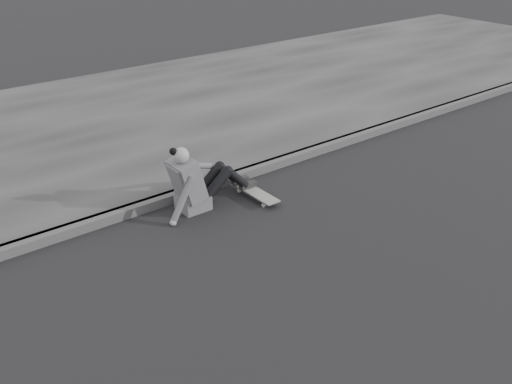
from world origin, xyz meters
TOP-DOWN VIEW (x-y plane):
  - ground at (0.00, 0.00)m, footprint 80.00×80.00m
  - curb at (0.00, 2.58)m, footprint 24.00×0.16m
  - sidewalk at (0.00, 5.60)m, footprint 24.00×6.00m
  - skateboard at (-0.95, 1.99)m, footprint 0.20×0.78m
  - seated_woman at (-1.68, 2.24)m, footprint 1.38×0.46m

SIDE VIEW (x-z plane):
  - ground at x=0.00m, z-range 0.00..0.00m
  - curb at x=0.00m, z-range 0.00..0.12m
  - sidewalk at x=0.00m, z-range 0.00..0.12m
  - skateboard at x=-0.95m, z-range 0.03..0.12m
  - seated_woman at x=-1.68m, z-range -0.08..0.80m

